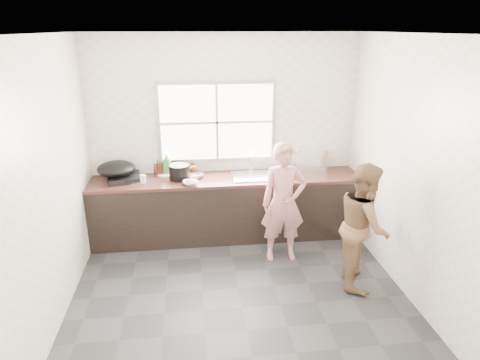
{
  "coord_description": "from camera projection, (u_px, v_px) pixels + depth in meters",
  "views": [
    {
      "loc": [
        -0.47,
        -4.07,
        2.75
      ],
      "look_at": [
        0.1,
        0.65,
        1.05
      ],
      "focal_mm": 32.0,
      "sensor_mm": 36.0,
      "label": 1
    }
  ],
  "objects": [
    {
      "name": "wall_back",
      "position": [
        224.0,
        136.0,
        5.83
      ],
      "size": [
        3.6,
        0.01,
        2.7
      ],
      "primitive_type": "cube",
      "color": "silver",
      "rests_on": "ground"
    },
    {
      "name": "dish_rack",
      "position": [
        311.0,
        158.0,
        5.97
      ],
      "size": [
        0.49,
        0.39,
        0.33
      ],
      "primitive_type": "cube",
      "rotation": [
        0.0,
        0.0,
        -0.22
      ],
      "color": "white",
      "rests_on": "countertop"
    },
    {
      "name": "ceiling",
      "position": [
        238.0,
        33.0,
        3.87
      ],
      "size": [
        3.6,
        3.2,
        0.01
      ],
      "primitive_type": "cube",
      "color": "silver",
      "rests_on": "wall_back"
    },
    {
      "name": "person_side",
      "position": [
        364.0,
        225.0,
        4.68
      ],
      "size": [
        0.68,
        0.8,
        1.41
      ],
      "primitive_type": "imported",
      "rotation": [
        0.0,
        0.0,
        1.33
      ],
      "color": "brown",
      "rests_on": "floor"
    },
    {
      "name": "cleaver",
      "position": [
        195.0,
        175.0,
        5.65
      ],
      "size": [
        0.2,
        0.15,
        0.01
      ],
      "primitive_type": "cube",
      "rotation": [
        0.0,
        0.0,
        0.4
      ],
      "color": "#BABDC2",
      "rests_on": "cutting_board"
    },
    {
      "name": "woman",
      "position": [
        283.0,
        207.0,
        5.2
      ],
      "size": [
        0.51,
        0.34,
        1.39
      ],
      "primitive_type": "imported",
      "rotation": [
        0.0,
        0.0,
        -0.01
      ],
      "color": "#CE7B7C",
      "rests_on": "floor"
    },
    {
      "name": "pot_lid_right",
      "position": [
        136.0,
        181.0,
        5.56
      ],
      "size": [
        0.26,
        0.26,
        0.01
      ],
      "primitive_type": "cylinder",
      "rotation": [
        0.0,
        0.0,
        0.15
      ],
      "color": "silver",
      "rests_on": "countertop"
    },
    {
      "name": "glass_jar",
      "position": [
        143.0,
        179.0,
        5.49
      ],
      "size": [
        0.1,
        0.1,
        0.11
      ],
      "primitive_type": "cylinder",
      "rotation": [
        0.0,
        0.0,
        0.42
      ],
      "color": "silver",
      "rests_on": "countertop"
    },
    {
      "name": "wok",
      "position": [
        116.0,
        169.0,
        5.58
      ],
      "size": [
        0.65,
        0.65,
        0.19
      ],
      "primitive_type": "ellipsoid",
      "rotation": [
        0.0,
        0.0,
        -0.41
      ],
      "color": "black",
      "rests_on": "burner"
    },
    {
      "name": "wall_left",
      "position": [
        52.0,
        181.0,
        4.12
      ],
      "size": [
        0.01,
        3.2,
        2.7
      ],
      "primitive_type": "cube",
      "color": "silver",
      "rests_on": "ground"
    },
    {
      "name": "bottle_green",
      "position": [
        167.0,
        163.0,
        5.77
      ],
      "size": [
        0.13,
        0.13,
        0.32
      ],
      "primitive_type": "imported",
      "rotation": [
        0.0,
        0.0,
        -0.04
      ],
      "color": "#32882C",
      "rests_on": "countertop"
    },
    {
      "name": "countertop",
      "position": [
        227.0,
        179.0,
        5.71
      ],
      "size": [
        3.6,
        0.64,
        0.04
      ],
      "primitive_type": "cube",
      "color": "#3C1E18",
      "rests_on": "cabinet"
    },
    {
      "name": "wall_right",
      "position": [
        407.0,
        167.0,
        4.53
      ],
      "size": [
        0.01,
        3.2,
        2.7
      ],
      "primitive_type": "cube",
      "color": "beige",
      "rests_on": "ground"
    },
    {
      "name": "window_glazing",
      "position": [
        217.0,
        123.0,
        5.71
      ],
      "size": [
        1.5,
        0.01,
        1.0
      ],
      "primitive_type": "cube",
      "color": "white",
      "rests_on": "window_frame"
    },
    {
      "name": "cabinet",
      "position": [
        227.0,
        209.0,
        5.85
      ],
      "size": [
        3.6,
        0.62,
        0.82
      ],
      "primitive_type": "cube",
      "color": "black",
      "rests_on": "floor"
    },
    {
      "name": "floor",
      "position": [
        238.0,
        288.0,
        4.78
      ],
      "size": [
        3.6,
        3.2,
        0.01
      ],
      "primitive_type": "cube",
      "color": "#2B2B2E",
      "rests_on": "ground"
    },
    {
      "name": "bowl_held",
      "position": [
        275.0,
        179.0,
        5.56
      ],
      "size": [
        0.23,
        0.23,
        0.07
      ],
      "primitive_type": "imported",
      "rotation": [
        0.0,
        0.0,
        0.07
      ],
      "color": "white",
      "rests_on": "countertop"
    },
    {
      "name": "black_pot",
      "position": [
        180.0,
        172.0,
        5.62
      ],
      "size": [
        0.33,
        0.33,
        0.19
      ],
      "primitive_type": "cylinder",
      "rotation": [
        0.0,
        0.0,
        0.28
      ],
      "color": "black",
      "rests_on": "countertop"
    },
    {
      "name": "pot_lid_left",
      "position": [
        137.0,
        180.0,
        5.59
      ],
      "size": [
        0.31,
        0.31,
        0.01
      ],
      "primitive_type": "cylinder",
      "rotation": [
        0.0,
        0.0,
        0.2
      ],
      "color": "#A3A5A9",
      "rests_on": "countertop"
    },
    {
      "name": "burner",
      "position": [
        124.0,
        177.0,
        5.61
      ],
      "size": [
        0.51,
        0.51,
        0.06
      ],
      "primitive_type": "cube",
      "rotation": [
        0.0,
        0.0,
        0.23
      ],
      "color": "black",
      "rests_on": "countertop"
    },
    {
      "name": "wall_front",
      "position": [
        266.0,
        252.0,
        2.83
      ],
      "size": [
        3.6,
        0.01,
        2.7
      ],
      "primitive_type": "cube",
      "color": "silver",
      "rests_on": "ground"
    },
    {
      "name": "bowl_crabs",
      "position": [
        283.0,
        171.0,
        5.84
      ],
      "size": [
        0.25,
        0.25,
        0.06
      ],
      "primitive_type": "imported",
      "rotation": [
        0.0,
        0.0,
        0.29
      ],
      "color": "white",
      "rests_on": "countertop"
    },
    {
      "name": "bowl_mince",
      "position": [
        190.0,
        183.0,
        5.44
      ],
      "size": [
        0.21,
        0.21,
        0.05
      ],
      "primitive_type": "imported",
      "rotation": [
        0.0,
        0.0,
        0.11
      ],
      "color": "white",
      "rests_on": "countertop"
    },
    {
      "name": "bottle_brown_tall",
      "position": [
        158.0,
        168.0,
        5.78
      ],
      "size": [
        0.11,
        0.11,
        0.19
      ],
      "primitive_type": "imported",
      "rotation": [
        0.0,
        0.0,
        0.36
      ],
      "color": "#401910",
      "rests_on": "countertop"
    },
    {
      "name": "bottle_brown_short",
      "position": [
        193.0,
        168.0,
        5.84
      ],
      "size": [
        0.16,
        0.16,
        0.15
      ],
      "primitive_type": "imported",
      "rotation": [
        0.0,
        0.0,
        -0.43
      ],
      "color": "#422610",
      "rests_on": "countertop"
    },
    {
      "name": "window_frame",
      "position": [
        217.0,
        122.0,
        5.74
      ],
      "size": [
        1.6,
        0.05,
        1.1
      ],
      "primitive_type": "cube",
      "color": "#9EA0A5",
      "rests_on": "wall_back"
    },
    {
      "name": "faucet",
      "position": [
        251.0,
        162.0,
        5.87
      ],
      "size": [
        0.02,
        0.02,
        0.3
      ],
      "primitive_type": "cylinder",
      "color": "silver",
      "rests_on": "countertop"
    },
    {
      "name": "sink",
      "position": [
        253.0,
        176.0,
        5.74
      ],
      "size": [
        0.55,
        0.45,
        0.02
      ],
      "primitive_type": "cube",
      "color": "silver",
      "rests_on": "countertop"
    },
    {
      "name": "cutting_board",
      "position": [
        191.0,
        176.0,
        5.73
      ],
      "size": [
        0.36,
        0.36,
        0.04
      ],
      "primitive_type": "cylinder",
      "rotation": [
        0.0,
        0.0,
        0.02
      ],
      "color": "#312313",
      "rests_on": "countertop"
    },
    {
      "name": "plate_food",
      "position": [
        165.0,
        174.0,
        5.81
      ],
      "size": [
        0.26,
        0.26,
        0.02
      ],
      "primitive_type": "cylinder",
      "rotation": [
        0.0,
        0.0,
        -0.12
      ],
      "color": "white",
      "rests_on": "countertop"
    }
  ]
}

